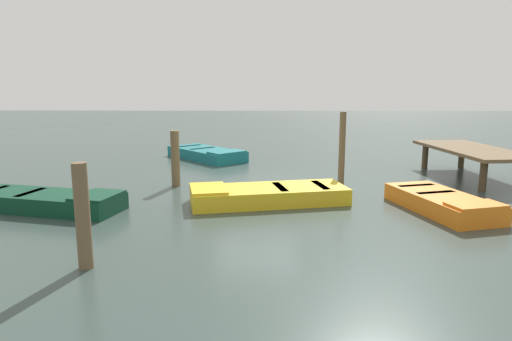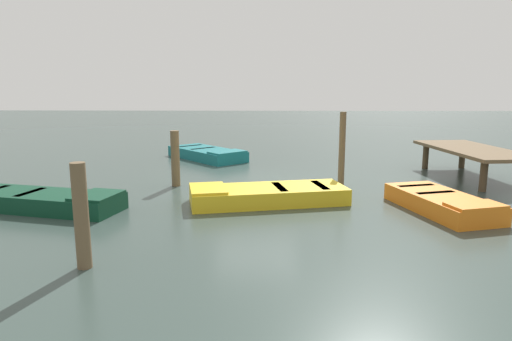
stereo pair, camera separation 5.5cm
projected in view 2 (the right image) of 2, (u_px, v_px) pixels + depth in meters
The scene contains 9 objects.
ground_plane at pixel (256, 182), 13.59m from camera, with size 80.00×80.00×0.00m, color #33423D.
dock_segment at pixel (473, 152), 13.98m from camera, with size 4.56×2.36×0.95m.
rowboat_teal at pixel (207, 154), 17.84m from camera, with size 3.64×3.46×0.46m.
rowboat_dark_green at pixel (43, 200), 10.53m from camera, with size 2.06×4.03×0.46m.
rowboat_yellow at pixel (267, 194), 11.10m from camera, with size 2.16×4.03×0.46m.
rowboat_orange at pixel (441, 202), 10.34m from camera, with size 3.07×1.99×0.46m.
mooring_piling_near_right at pixel (342, 149), 12.95m from camera, with size 0.18×0.18×2.14m, color brown.
mooring_piling_mid_left at pixel (175, 159), 12.91m from camera, with size 0.25×0.25×1.61m, color brown.
mooring_piling_center at pixel (81, 216), 7.02m from camera, with size 0.23×0.23×1.71m, color brown.
Camera 2 is at (13.29, 0.30, 2.86)m, focal length 31.46 mm.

